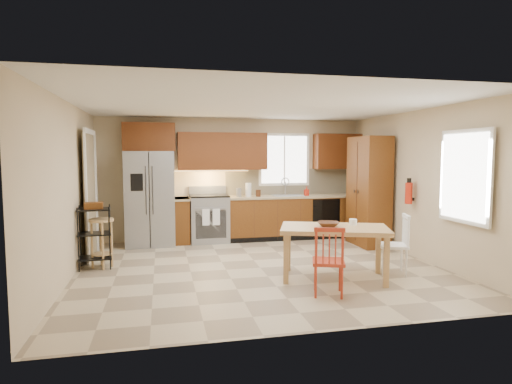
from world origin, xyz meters
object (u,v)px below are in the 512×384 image
object	(u,v)px
range_stove	(209,219)
dining_table	(334,253)
soap_bottle	(306,191)
bar_stool	(102,243)
pantry	(369,191)
refrigerator	(150,198)
chair_red	(328,260)
chair_white	(393,244)
table_jar	(353,223)
table_bowl	(328,228)
utility_cart	(95,237)
fire_extinguisher	(409,193)

from	to	relation	value
range_stove	dining_table	bearing A→B (deg)	-63.98
soap_bottle	bar_stool	distance (m)	4.22
pantry	dining_table	world-z (taller)	pantry
refrigerator	bar_stool	distance (m)	1.81
dining_table	chair_red	bearing A→B (deg)	-98.84
chair_red	bar_stool	xyz separation A→B (m)	(-2.94, 1.96, -0.05)
refrigerator	chair_white	xyz separation A→B (m)	(3.55, -2.85, -0.47)
range_stove	table_jar	distance (m)	3.38
table_bowl	utility_cart	world-z (taller)	utility_cart
dining_table	table_bowl	xyz separation A→B (m)	(-0.09, 0.00, 0.37)
fire_extinguisher	range_stove	bearing A→B (deg)	147.38
soap_bottle	table_bowl	xyz separation A→B (m)	(-0.68, -2.88, -0.26)
chair_white	utility_cart	distance (m)	4.53
table_bowl	refrigerator	bearing A→B (deg)	130.78
utility_cart	chair_red	bearing A→B (deg)	-37.79
pantry	table_bowl	size ratio (longest dim) A/B	6.97
fire_extinguisher	dining_table	xyz separation A→B (m)	(-1.73, -0.93, -0.74)
range_stove	table_bowl	world-z (taller)	range_stove
pantry	soap_bottle	bearing A→B (deg)	136.55
chair_white	range_stove	bearing A→B (deg)	58.91
soap_bottle	table_jar	size ratio (longest dim) A/B	1.58
table_bowl	dining_table	bearing A→B (deg)	-0.00
soap_bottle	chair_red	xyz separation A→B (m)	(-0.93, -3.53, -0.56)
refrigerator	bar_stool	xyz separation A→B (m)	(-0.70, -1.59, -0.53)
chair_red	chair_white	size ratio (longest dim) A/B	1.00
bar_stool	utility_cart	bearing A→B (deg)	-165.48
pantry	chair_red	xyz separation A→B (m)	(-1.88, -2.63, -0.61)
refrigerator	chair_red	distance (m)	4.23
chair_red	utility_cart	bearing A→B (deg)	166.55
chair_red	table_bowl	world-z (taller)	chair_red
chair_red	range_stove	bearing A→B (deg)	126.34
dining_table	bar_stool	size ratio (longest dim) A/B	1.93
soap_bottle	chair_red	bearing A→B (deg)	-104.84
refrigerator	table_bowl	xyz separation A→B (m)	(2.50, -2.90, -0.18)
fire_extinguisher	table_jar	xyz separation A→B (m)	(-1.41, -0.83, -0.34)
fire_extinguisher	chair_white	xyz separation A→B (m)	(-0.78, -0.88, -0.66)
range_stove	table_jar	size ratio (longest dim) A/B	7.61
chair_red	utility_cart	size ratio (longest dim) A/B	0.90
pantry	table_bowl	bearing A→B (deg)	-129.47
pantry	table_bowl	xyz separation A→B (m)	(-1.63, -1.98, -0.32)
fire_extinguisher	pantry	bearing A→B (deg)	100.78
utility_cart	pantry	bearing A→B (deg)	2.69
pantry	utility_cart	size ratio (longest dim) A/B	2.16
refrigerator	soap_bottle	world-z (taller)	refrigerator
chair_red	chair_white	world-z (taller)	same
refrigerator	table_bowl	world-z (taller)	refrigerator
table_jar	utility_cart	xyz separation A→B (m)	(-3.72, 1.23, -0.28)
refrigerator	bar_stool	bearing A→B (deg)	-113.72
soap_bottle	chair_red	size ratio (longest dim) A/B	0.22
table_jar	dining_table	bearing A→B (deg)	-164.05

